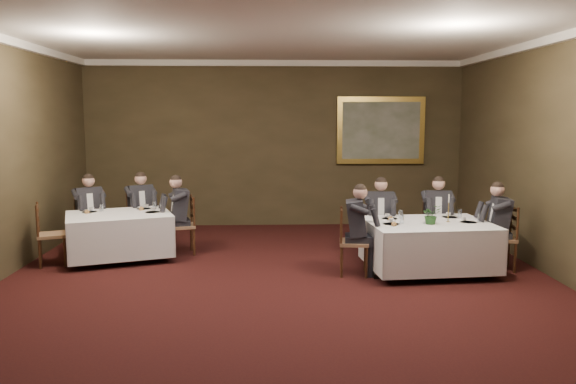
{
  "coord_description": "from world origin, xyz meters",
  "views": [
    {
      "loc": [
        -0.17,
        -7.0,
        2.35
      ],
      "look_at": [
        0.17,
        1.82,
        1.15
      ],
      "focal_mm": 35.0,
      "sensor_mm": 36.0,
      "label": 1
    }
  ],
  "objects": [
    {
      "name": "chair_sec_endright",
      "position": [
        -1.62,
        2.48,
        0.28
      ],
      "size": [
        0.52,
        0.53,
        1.0
      ],
      "rotation": [
        0.0,
        0.0,
        1.82
      ],
      "color": "olive",
      "rests_on": "ground"
    },
    {
      "name": "crown_molding",
      "position": [
        0.0,
        0.0,
        3.44
      ],
      "size": [
        8.0,
        10.0,
        0.12
      ],
      "color": "white",
      "rests_on": "back_wall"
    },
    {
      "name": "diner_main_backright",
      "position": [
        2.68,
        2.16,
        0.51
      ],
      "size": [
        0.46,
        0.53,
        1.35
      ],
      "rotation": [
        0.0,
        0.0,
        3.02
      ],
      "color": "black",
      "rests_on": "chair_main_backright"
    },
    {
      "name": "diner_main_endright",
      "position": [
        3.41,
        1.29,
        0.51
      ],
      "size": [
        0.54,
        0.47,
        1.35
      ],
      "rotation": [
        0.0,
        0.0,
        1.4
      ],
      "color": "black",
      "rests_on": "chair_main_endright"
    },
    {
      "name": "diner_main_endleft",
      "position": [
        1.12,
        1.1,
        0.51
      ],
      "size": [
        0.53,
        0.46,
        1.35
      ],
      "rotation": [
        0.0,
        0.0,
        -1.7
      ],
      "color": "black",
      "rests_on": "chair_main_endleft"
    },
    {
      "name": "back_wall",
      "position": [
        0.0,
        5.0,
        1.75
      ],
      "size": [
        8.0,
        0.1,
        3.5
      ],
      "primitive_type": "cube",
      "color": "#342C1A",
      "rests_on": "ground"
    },
    {
      "name": "chair_sec_endleft",
      "position": [
        -3.58,
        1.81,
        0.28
      ],
      "size": [
        0.54,
        0.56,
        1.0
      ],
      "rotation": [
        0.0,
        0.0,
        -1.22
      ],
      "color": "olive",
      "rests_on": "ground"
    },
    {
      "name": "painting",
      "position": [
        2.26,
        4.94,
        2.04
      ],
      "size": [
        1.87,
        0.09,
        1.42
      ],
      "color": "#E1C352",
      "rests_on": "back_wall"
    },
    {
      "name": "candlestick",
      "position": [
        2.56,
        1.23,
        0.92
      ],
      "size": [
        0.06,
        0.06,
        0.43
      ],
      "color": "#B08B35",
      "rests_on": "table_main"
    },
    {
      "name": "front_wall",
      "position": [
        0.0,
        -5.0,
        1.75
      ],
      "size": [
        8.0,
        0.1,
        3.5
      ],
      "primitive_type": "cube",
      "color": "#342C1A",
      "rests_on": "ground"
    },
    {
      "name": "ceiling",
      "position": [
        0.0,
        0.0,
        3.5
      ],
      "size": [
        8.0,
        10.0,
        0.1
      ],
      "primitive_type": "cube",
      "color": "silver",
      "rests_on": "back_wall"
    },
    {
      "name": "chair_main_endright",
      "position": [
        3.42,
        1.29,
        0.28
      ],
      "size": [
        0.49,
        0.5,
        1.0
      ],
      "rotation": [
        0.0,
        0.0,
        1.4
      ],
      "color": "olive",
      "rests_on": "ground"
    },
    {
      "name": "diner_main_backleft",
      "position": [
        1.69,
        2.08,
        0.51
      ],
      "size": [
        0.44,
        0.5,
        1.35
      ],
      "rotation": [
        0.0,
        0.0,
        3.08
      ],
      "color": "black",
      "rests_on": "chair_main_backleft"
    },
    {
      "name": "centerpiece",
      "position": [
        2.25,
        1.07,
        0.92
      ],
      "size": [
        0.34,
        0.32,
        0.3
      ],
      "primitive_type": "imported",
      "rotation": [
        0.0,
        0.0,
        0.35
      ],
      "color": "#2D5926",
      "rests_on": "table_main"
    },
    {
      "name": "ground",
      "position": [
        0.0,
        0.0,
        0.0
      ],
      "size": [
        10.0,
        10.0,
        0.0
      ],
      "primitive_type": "plane",
      "color": "black",
      "rests_on": "ground"
    },
    {
      "name": "diner_sec_endright",
      "position": [
        -1.63,
        2.48,
        0.51
      ],
      "size": [
        0.56,
        0.51,
        1.35
      ],
      "rotation": [
        0.0,
        0.0,
        1.82
      ],
      "color": "black",
      "rests_on": "chair_sec_endright"
    },
    {
      "name": "chair_main_endleft",
      "position": [
        1.11,
        1.1,
        0.28
      ],
      "size": [
        0.47,
        0.49,
        1.0
      ],
      "rotation": [
        0.0,
        0.0,
        -1.7
      ],
      "color": "olive",
      "rests_on": "ground"
    },
    {
      "name": "table_second",
      "position": [
        -2.6,
        2.14,
        0.45
      ],
      "size": [
        1.96,
        1.72,
        0.67
      ],
      "rotation": [
        0.0,
        0.0,
        0.33
      ],
      "color": "black",
      "rests_on": "ground"
    },
    {
      "name": "chair_main_backright",
      "position": [
        2.68,
        2.18,
        0.28
      ],
      "size": [
        0.49,
        0.47,
        1.0
      ],
      "rotation": [
        0.0,
        0.0,
        3.02
      ],
      "color": "olive",
      "rests_on": "ground"
    },
    {
      "name": "place_setting_table_main",
      "position": [
        1.79,
        1.57,
        0.8
      ],
      "size": [
        0.33,
        0.31,
        0.14
      ],
      "color": "white",
      "rests_on": "table_main"
    },
    {
      "name": "chair_main_backleft",
      "position": [
        1.7,
        2.1,
        0.28
      ],
      "size": [
        0.46,
        0.45,
        1.0
      ],
      "rotation": [
        0.0,
        0.0,
        3.08
      ],
      "color": "olive",
      "rests_on": "ground"
    },
    {
      "name": "diner_sec_backleft",
      "position": [
        -3.29,
        2.79,
        0.51
      ],
      "size": [
        0.58,
        0.61,
        1.35
      ],
      "rotation": [
        0.0,
        0.0,
        3.65
      ],
      "color": "black",
      "rests_on": "chair_sec_backleft"
    },
    {
      "name": "chair_sec_backright",
      "position": [
        -2.46,
        3.08,
        0.28
      ],
      "size": [
        0.58,
        0.57,
        1.0
      ],
      "rotation": [
        0.0,
        0.0,
        3.62
      ],
      "color": "olive",
      "rests_on": "ground"
    },
    {
      "name": "diner_sec_backright",
      "position": [
        -2.45,
        3.07,
        0.51
      ],
      "size": [
        0.57,
        0.61,
        1.35
      ],
      "rotation": [
        0.0,
        0.0,
        3.62
      ],
      "color": "black",
      "rests_on": "chair_sec_backright"
    },
    {
      "name": "place_setting_table_second",
      "position": [
        -3.08,
        2.35,
        0.8
      ],
      "size": [
        0.33,
        0.31,
        0.14
      ],
      "color": "white",
      "rests_on": "table_second"
    },
    {
      "name": "table_main",
      "position": [
        2.26,
        1.2,
        0.45
      ],
      "size": [
        1.94,
        1.54,
        0.67
      ],
      "rotation": [
        0.0,
        0.0,
        0.08
      ],
      "color": "black",
      "rests_on": "ground"
    },
    {
      "name": "chair_sec_backleft",
      "position": [
        -3.29,
        2.8,
        0.28
      ],
      "size": [
        0.59,
        0.58,
        1.0
      ],
      "rotation": [
        0.0,
        0.0,
        3.65
      ],
      "color": "olive",
      "rests_on": "ground"
    }
  ]
}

